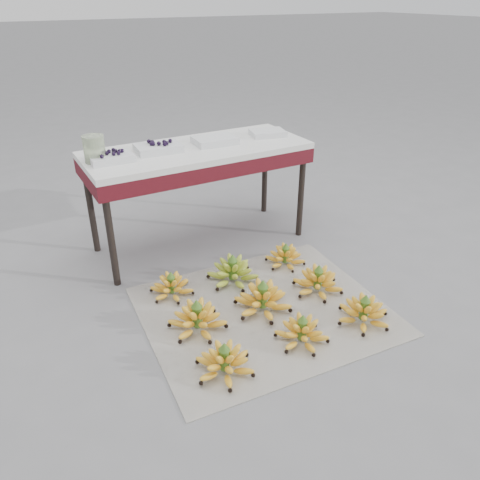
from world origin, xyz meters
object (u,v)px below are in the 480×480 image
bunch_front_center (302,332)px  tray_far_right (268,133)px  bunch_front_left (225,362)px  vendor_table (198,159)px  bunch_mid_left (197,319)px  tray_left (158,148)px  tray_right (215,140)px  bunch_back_right (285,257)px  newspaper_mat (264,311)px  bunch_mid_right (318,282)px  bunch_back_left (172,287)px  tray_far_left (111,157)px  bunch_front_right (364,312)px  bunch_back_center (233,272)px  glass_jar (94,149)px  bunch_mid_center (263,299)px

bunch_front_center → tray_far_right: bearing=66.9°
bunch_front_left → vendor_table: bearing=61.4°
bunch_mid_left → tray_left: tray_left is taller
tray_far_right → bunch_front_left: bearing=-128.8°
bunch_front_center → vendor_table: vendor_table is taller
tray_right → bunch_back_right: bearing=-69.9°
newspaper_mat → bunch_mid_left: bunch_mid_left is taller
bunch_mid_right → vendor_table: 1.06m
bunch_back_left → tray_far_left: 0.81m
bunch_back_right → tray_far_left: bearing=136.5°
bunch_front_left → bunch_front_right: bunch_front_right is taller
bunch_back_center → bunch_back_right: (0.38, 0.01, -0.01)m
newspaper_mat → bunch_front_left: bunch_front_left is taller
bunch_front_right → tray_far_left: (-0.89, 1.20, 0.62)m
tray_right → glass_jar: bearing=179.5°
newspaper_mat → tray_far_right: 1.25m
newspaper_mat → glass_jar: glass_jar is taller
tray_far_left → bunch_mid_right: bearing=-45.0°
bunch_back_center → newspaper_mat: bearing=-90.0°
bunch_back_center → tray_far_right: (0.57, 0.55, 0.62)m
bunch_front_center → tray_far_right: (0.53, 1.18, 0.62)m
tray_left → bunch_mid_right: bearing=-57.9°
bunch_front_left → tray_far_right: size_ratio=1.22×
bunch_front_center → newspaper_mat: bearing=96.1°
tray_left → tray_far_right: size_ratio=1.10×
bunch_mid_left → tray_far_left: (-0.12, 0.84, 0.62)m
bunch_front_left → bunch_front_right: (0.79, -0.03, 0.00)m
bunch_front_left → bunch_back_center: size_ratio=1.00×
bunch_back_right → tray_far_left: size_ratio=1.20×
bunch_front_right → tray_left: 1.51m
tray_left → tray_right: tray_left is taller
bunch_front_center → glass_jar: (-0.60, 1.20, 0.68)m
bunch_back_left → bunch_back_center: size_ratio=0.97×
bunch_front_right → bunch_back_left: bearing=155.0°
newspaper_mat → bunch_back_left: bunch_back_left is taller
bunch_front_left → glass_jar: glass_jar is taller
bunch_mid_center → bunch_mid_right: bearing=-4.2°
vendor_table → tray_far_right: 0.53m
tray_right → bunch_front_left: bearing=-115.3°
bunch_front_left → bunch_back_left: bearing=79.7°
bunch_back_left → bunch_mid_right: bearing=-41.2°
bunch_mid_center → vendor_table: 1.01m
bunch_front_left → bunch_back_center: bearing=50.3°
bunch_mid_center → glass_jar: glass_jar is taller
bunch_front_right → bunch_back_right: bunch_front_right is taller
bunch_back_center → tray_right: bearing=70.5°
bunch_front_left → bunch_back_center: (0.39, 0.64, 0.01)m
bunch_mid_left → bunch_mid_right: 0.74m
bunch_back_center → glass_jar: glass_jar is taller
bunch_mid_right → tray_right: size_ratio=1.21×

